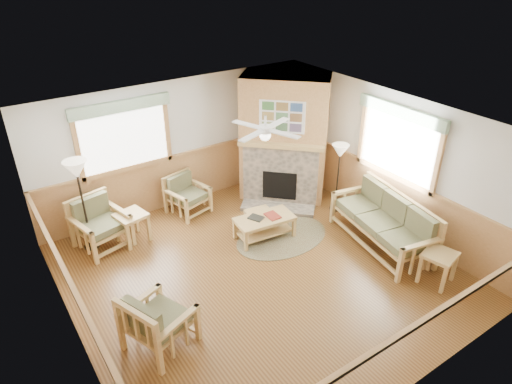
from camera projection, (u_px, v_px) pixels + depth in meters
floor at (260, 273)px, 7.91m from camera, size 6.00×6.00×0.01m
ceiling at (260, 125)px, 6.61m from camera, size 6.00×6.00×0.01m
wall_back at (178, 144)px, 9.43m from camera, size 6.00×0.02×2.70m
wall_front at (413, 318)px, 5.08m from camera, size 6.00×0.02×2.70m
wall_left at (66, 273)px, 5.78m from camera, size 0.02×6.00×2.70m
wall_right at (389, 161)px, 8.74m from camera, size 0.02×6.00×2.70m
wainscot at (260, 246)px, 7.64m from camera, size 6.00×6.00×1.10m
fireplace at (284, 138)px, 9.75m from camera, size 3.11×3.11×2.70m
window_back at (118, 98)px, 8.29m from camera, size 1.90×0.16×1.50m
window_right at (405, 104)px, 8.00m from camera, size 0.16×1.90×1.50m
ceiling_fan at (265, 118)px, 6.99m from camera, size 1.59×1.59×0.36m
sofa at (382, 222)px, 8.41m from camera, size 2.25×1.24×0.98m
armchair_back_left at (101, 224)px, 8.37m from camera, size 1.03×1.03×0.95m
armchair_back_right at (188, 195)px, 9.48m from camera, size 0.89×0.89×0.81m
armchair_left at (159, 320)px, 6.29m from camera, size 1.05×1.05×0.91m
coffee_table at (264, 227)px, 8.74m from camera, size 1.18×0.68×0.45m
end_table_chairs at (132, 227)px, 8.61m from camera, size 0.62×0.60×0.59m
end_table_sofa at (437, 267)px, 7.57m from camera, size 0.61×0.59×0.57m
footstool at (260, 222)px, 8.93m from camera, size 0.56×0.56×0.43m
braided_rug at (282, 237)px, 8.84m from camera, size 2.03×2.03×0.01m
floor_lamp_left at (84, 206)px, 8.15m from camera, size 0.42×0.42×1.78m
floor_lamp_right at (338, 178)px, 9.42m from camera, size 0.36×0.36×1.50m
book_red at (273, 215)px, 8.66m from camera, size 0.23×0.31×0.03m
book_dark at (256, 217)px, 8.60m from camera, size 0.30×0.33×0.03m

